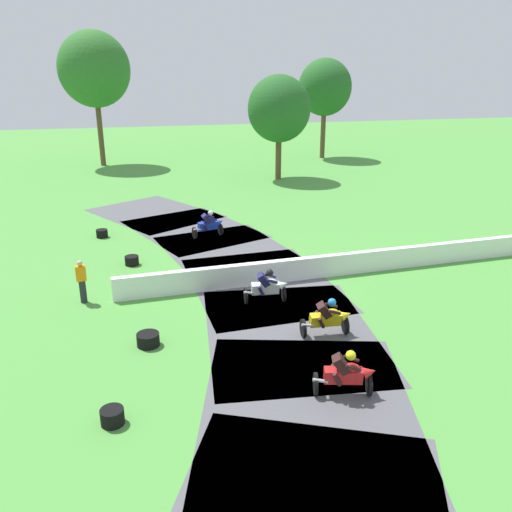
% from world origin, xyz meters
% --- Properties ---
extents(ground_plane, '(120.00, 120.00, 0.00)m').
position_xyz_m(ground_plane, '(0.00, 0.00, 0.00)').
color(ground_plane, '#4C933D').
extents(track_asphalt, '(10.57, 32.76, 0.01)m').
position_xyz_m(track_asphalt, '(-1.34, -0.07, 0.00)').
color(track_asphalt, '#515156').
rests_on(track_asphalt, ground).
extents(safety_barrier, '(21.08, 1.39, 0.90)m').
position_xyz_m(safety_barrier, '(4.74, 0.24, 0.45)').
color(safety_barrier, white).
rests_on(safety_barrier, ground).
extents(motorcycle_lead_red, '(1.70, 1.04, 1.43)m').
position_xyz_m(motorcycle_lead_red, '(0.22, -7.83, 0.66)').
color(motorcycle_lead_red, black).
rests_on(motorcycle_lead_red, ground).
extents(motorcycle_chase_yellow, '(1.70, 0.82, 1.43)m').
position_xyz_m(motorcycle_chase_yellow, '(0.93, -4.68, 0.65)').
color(motorcycle_chase_yellow, black).
rests_on(motorcycle_chase_yellow, ground).
extents(motorcycle_trailing_white, '(1.70, 0.85, 1.43)m').
position_xyz_m(motorcycle_trailing_white, '(-0.30, -1.82, 0.65)').
color(motorcycle_trailing_white, black).
rests_on(motorcycle_trailing_white, ground).
extents(motorcycle_fourth_blue, '(1.70, 0.99, 1.42)m').
position_xyz_m(motorcycle_fourth_blue, '(-1.11, 6.52, 0.66)').
color(motorcycle_fourth_blue, black).
rests_on(motorcycle_fourth_blue, ground).
extents(tire_stack_near, '(0.57, 0.57, 0.40)m').
position_xyz_m(tire_stack_near, '(-5.70, -7.58, 0.20)').
color(tire_stack_near, black).
rests_on(tire_stack_near, ground).
extents(tire_stack_mid_a, '(0.70, 0.70, 0.40)m').
position_xyz_m(tire_stack_mid_a, '(-4.67, -3.94, 0.20)').
color(tire_stack_mid_a, black).
rests_on(tire_stack_mid_a, ground).
extents(tire_stack_mid_b, '(0.64, 0.64, 0.40)m').
position_xyz_m(tire_stack_mid_b, '(-4.76, 0.04, 0.20)').
color(tire_stack_mid_b, black).
rests_on(tire_stack_mid_b, ground).
extents(tire_stack_far, '(0.59, 0.59, 0.40)m').
position_xyz_m(tire_stack_far, '(-5.02, 3.38, 0.20)').
color(tire_stack_far, black).
rests_on(tire_stack_far, ground).
extents(tire_stack_extra_a, '(0.57, 0.57, 0.40)m').
position_xyz_m(tire_stack_extra_a, '(-6.40, 7.75, 0.20)').
color(tire_stack_extra_a, black).
rests_on(tire_stack_extra_a, ground).
extents(track_marshal, '(0.34, 0.24, 1.63)m').
position_xyz_m(track_marshal, '(-6.81, -0.15, 0.82)').
color(track_marshal, '#232328').
rests_on(track_marshal, ground).
extents(tree_far_left, '(4.64, 4.64, 7.64)m').
position_xyz_m(tree_far_left, '(6.30, 19.73, 5.19)').
color(tree_far_left, brown).
rests_on(tree_far_left, ground).
extents(tree_far_right, '(5.85, 5.85, 11.00)m').
position_xyz_m(tree_far_right, '(-6.91, 28.98, 7.90)').
color(tree_far_right, brown).
rests_on(tree_far_right, ground).
extents(tree_mid_rise, '(4.82, 4.82, 8.89)m').
position_xyz_m(tree_mid_rise, '(13.07, 28.27, 6.33)').
color(tree_mid_rise, brown).
rests_on(tree_mid_rise, ground).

